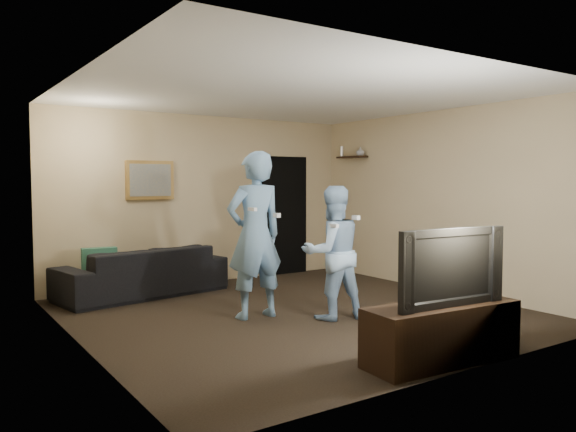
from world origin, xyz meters
TOP-DOWN VIEW (x-y plane):
  - ground at (0.00, 0.00)m, footprint 5.00×5.00m
  - ceiling at (0.00, 0.00)m, footprint 5.00×5.00m
  - wall_back at (0.00, 2.50)m, footprint 5.00×0.04m
  - wall_front at (0.00, -2.50)m, footprint 5.00×0.04m
  - wall_left at (-2.50, 0.00)m, footprint 0.04×5.00m
  - wall_right at (2.50, 0.00)m, footprint 0.04×5.00m
  - sofa at (-1.19, 2.03)m, footprint 2.42×1.28m
  - throw_pillow at (-1.77, 2.03)m, footprint 0.46×0.19m
  - painting_frame at (-0.90, 2.48)m, footprint 0.72×0.05m
  - painting_canvas at (-0.90, 2.45)m, footprint 0.62×0.01m
  - doorway at (1.45, 2.47)m, footprint 0.90×0.06m
  - light_switch at (0.85, 2.48)m, footprint 0.08×0.02m
  - wall_shelf at (2.39, 1.80)m, footprint 0.20×0.60m
  - shelf_vase at (2.39, 1.59)m, footprint 0.16×0.16m
  - shelf_figurine at (2.39, 2.07)m, footprint 0.06×0.06m
  - tv_console at (0.00, -2.23)m, footprint 1.50×0.58m
  - television at (0.00, -2.23)m, footprint 1.17×0.24m
  - wii_player_left at (-0.53, 0.07)m, footprint 0.71×0.53m
  - wii_player_right at (0.18, -0.47)m, footprint 0.84×0.72m

SIDE VIEW (x-z plane):
  - ground at x=0.00m, z-range 0.00..0.00m
  - tv_console at x=0.00m, z-range -0.01..0.51m
  - sofa at x=-1.19m, z-range 0.00..0.67m
  - throw_pillow at x=-1.77m, z-range 0.26..0.70m
  - wii_player_right at x=0.18m, z-range 0.00..1.53m
  - television at x=0.00m, z-range 0.51..1.18m
  - wii_player_left at x=-0.53m, z-range 0.00..1.93m
  - doorway at x=1.45m, z-range 0.00..2.00m
  - wall_back at x=0.00m, z-range 0.00..2.60m
  - wall_front at x=0.00m, z-range 0.00..2.60m
  - wall_left at x=-2.50m, z-range 0.00..2.60m
  - wall_right at x=2.50m, z-range 0.00..2.60m
  - light_switch at x=0.85m, z-range 1.24..1.36m
  - painting_frame at x=-0.90m, z-range 1.32..1.89m
  - painting_canvas at x=-0.90m, z-range 1.37..1.83m
  - wall_shelf at x=2.39m, z-range 1.98..2.00m
  - shelf_vase at x=2.39m, z-range 2.00..2.15m
  - shelf_figurine at x=2.39m, z-range 2.00..2.18m
  - ceiling at x=0.00m, z-range 2.58..2.62m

